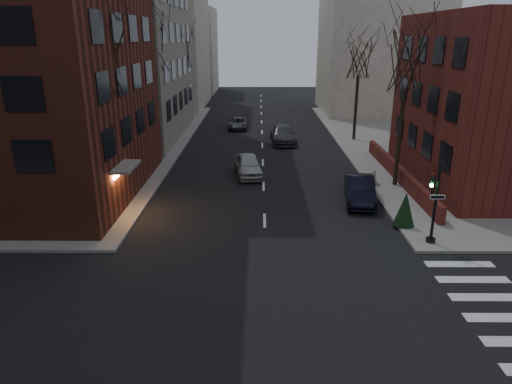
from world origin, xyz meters
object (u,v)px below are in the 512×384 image
(tree_left_b, at_px, (150,45))
(car_lane_silver, at_px, (248,165))
(traffic_signal, at_px, (434,208))
(streetlamp_near, at_px, (151,113))
(parked_sedan, at_px, (360,190))
(car_lane_far, at_px, (238,123))
(car_lane_gray, at_px, (283,134))
(tree_left_c, at_px, (180,51))
(tree_right_a, at_px, (407,63))
(sandwich_board, at_px, (372,177))
(tree_left_a, at_px, (100,58))
(tree_right_b, at_px, (359,59))
(evergreen_shrub, at_px, (405,209))
(streetlamp_far, at_px, (190,85))

(tree_left_b, height_order, car_lane_silver, tree_left_b)
(traffic_signal, height_order, streetlamp_near, streetlamp_near)
(parked_sedan, height_order, car_lane_far, parked_sedan)
(parked_sedan, relative_size, car_lane_gray, 0.87)
(tree_left_b, xyz_separation_m, tree_left_c, (0.00, 14.00, -0.88))
(tree_right_a, height_order, sandwich_board, tree_right_a)
(streetlamp_near, bearing_deg, tree_left_a, -94.29)
(traffic_signal, distance_m, tree_left_a, 18.66)
(traffic_signal, relative_size, tree_left_c, 0.41)
(tree_left_b, distance_m, sandwich_board, 19.74)
(tree_left_b, relative_size, car_lane_gray, 1.98)
(tree_left_a, height_order, tree_right_b, tree_left_a)
(evergreen_shrub, bearing_deg, car_lane_gray, 104.90)
(streetlamp_far, bearing_deg, evergreen_shrub, -63.40)
(tree_left_a, distance_m, streetlamp_near, 9.07)
(traffic_signal, height_order, tree_right_b, tree_right_b)
(car_lane_far, bearing_deg, streetlamp_near, -110.29)
(car_lane_silver, bearing_deg, tree_right_b, 42.30)
(car_lane_gray, bearing_deg, tree_left_c, 138.36)
(tree_right_b, distance_m, sandwich_board, 15.58)
(car_lane_silver, bearing_deg, car_lane_far, 87.87)
(streetlamp_far, height_order, sandwich_board, streetlamp_far)
(traffic_signal, bearing_deg, parked_sedan, 109.85)
(streetlamp_far, xyz_separation_m, sandwich_board, (15.50, -23.86, -3.62))
(streetlamp_far, bearing_deg, tree_right_b, -30.47)
(car_lane_gray, xyz_separation_m, sandwich_board, (5.34, -12.99, -0.17))
(tree_right_a, height_order, car_lane_silver, tree_right_a)
(streetlamp_near, xyz_separation_m, sandwich_board, (15.50, -3.86, -3.62))
(tree_left_b, relative_size, car_lane_far, 2.54)
(tree_right_a, distance_m, car_lane_far, 24.04)
(tree_left_b, height_order, streetlamp_near, tree_left_b)
(tree_left_a, bearing_deg, tree_right_a, 12.80)
(streetlamp_far, xyz_separation_m, parked_sedan, (13.98, -27.02, -3.45))
(tree_left_a, distance_m, tree_left_c, 26.00)
(tree_left_c, height_order, evergreen_shrub, tree_left_c)
(car_lane_gray, bearing_deg, streetlamp_far, 130.92)
(tree_left_a, relative_size, car_lane_far, 2.42)
(tree_right_b, height_order, car_lane_gray, tree_right_b)
(tree_left_a, relative_size, evergreen_shrub, 5.63)
(tree_left_b, bearing_deg, car_lane_far, 62.29)
(car_lane_silver, height_order, car_lane_gray, car_lane_gray)
(streetlamp_near, xyz_separation_m, car_lane_silver, (7.12, -1.54, -3.47))
(tree_left_c, height_order, sandwich_board, tree_left_c)
(traffic_signal, relative_size, tree_left_a, 0.39)
(streetlamp_near, xyz_separation_m, car_lane_gray, (10.16, 9.13, -3.45))
(traffic_signal, bearing_deg, tree_right_b, 87.85)
(tree_right_b, bearing_deg, tree_left_b, -161.18)
(streetlamp_far, height_order, car_lane_silver, streetlamp_far)
(sandwich_board, bearing_deg, tree_left_a, -142.24)
(tree_left_a, distance_m, car_lane_silver, 12.67)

